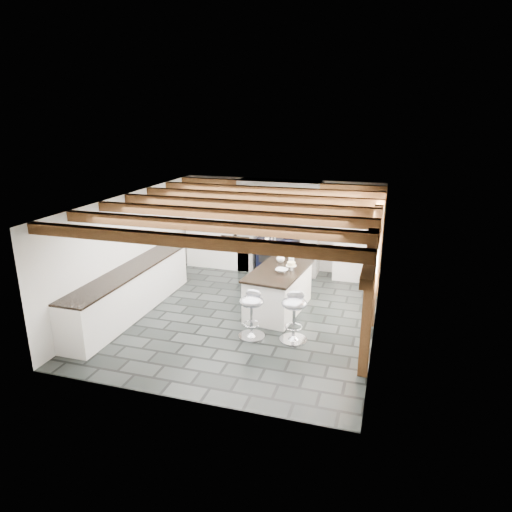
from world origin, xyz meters
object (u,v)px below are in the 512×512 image
(range_cooker, at_px, (278,254))
(bar_stool_near, at_px, (294,311))
(kitchen_island, at_px, (279,290))
(bar_stool_far, at_px, (252,309))

(range_cooker, height_order, bar_stool_near, range_cooker)
(kitchen_island, bearing_deg, bar_stool_near, -57.71)
(kitchen_island, bearing_deg, range_cooker, 110.62)
(range_cooker, relative_size, bar_stool_far, 1.13)
(range_cooker, bearing_deg, bar_stool_near, -71.67)
(bar_stool_far, bearing_deg, range_cooker, 104.76)
(bar_stool_near, relative_size, bar_stool_far, 1.03)
(kitchen_island, distance_m, bar_stool_near, 1.29)
(range_cooker, bearing_deg, bar_stool_far, -83.32)
(kitchen_island, height_order, bar_stool_far, kitchen_island)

